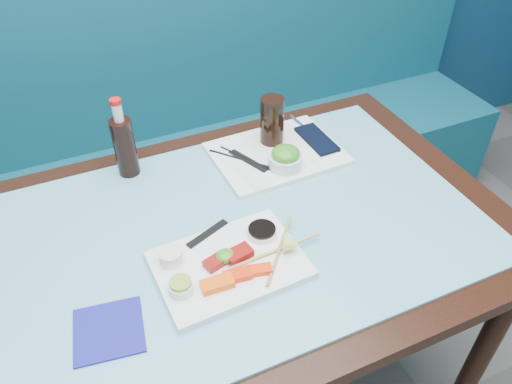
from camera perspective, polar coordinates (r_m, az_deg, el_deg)
name	(u,v)px	position (r m, az deg, el deg)	size (l,w,h in m)	color
booth_bench	(161,165)	(2.12, -10.84, 3.09)	(3.00, 0.56, 1.17)	#0E4B5C
dining_table	(235,253)	(1.32, -2.36, -6.94)	(1.40, 0.90, 0.75)	black
glass_top	(235,229)	(1.25, -2.47, -4.23)	(1.22, 0.76, 0.01)	#61ADC3
sashimi_plate	(229,264)	(1.16, -3.05, -8.27)	(0.33, 0.24, 0.02)	white
salmon_left	(217,284)	(1.10, -4.46, -10.43)	(0.07, 0.03, 0.02)	#FF570A
salmon_mid	(238,275)	(1.11, -2.11, -9.48)	(0.06, 0.03, 0.02)	red
salmon_right	(259,270)	(1.12, 0.37, -8.90)	(0.06, 0.03, 0.01)	#FF360A
tuna_left	(216,262)	(1.14, -4.59, -7.97)	(0.05, 0.03, 0.02)	maroon
tuna_right	(239,254)	(1.15, -2.01, -7.11)	(0.06, 0.04, 0.02)	maroon
seaweed_garnish	(225,256)	(1.15, -3.51, -7.30)	(0.05, 0.04, 0.03)	#39871F
ramekin_wasabi	(181,288)	(1.10, -8.57, -10.76)	(0.05, 0.05, 0.02)	white
wasabi_fill	(180,283)	(1.09, -8.65, -10.22)	(0.05, 0.05, 0.01)	#8AAB37
ramekin_ginger	(171,258)	(1.16, -9.68, -7.50)	(0.05, 0.05, 0.02)	white
ginger_fill	(170,254)	(1.15, -9.77, -6.94)	(0.05, 0.05, 0.01)	#F2D8C7
soy_dish	(262,232)	(1.20, 0.69, -4.62)	(0.07, 0.07, 0.01)	white
soy_fill	(262,229)	(1.20, 0.69, -4.27)	(0.07, 0.07, 0.01)	black
lemon_wedge	(292,245)	(1.16, 4.18, -6.01)	(0.05, 0.05, 0.04)	#DDE66D
chopstick_sleeve	(207,234)	(1.21, -5.58, -4.74)	(0.12, 0.02, 0.00)	black
wooden_chopstick_a	(276,251)	(1.17, 2.25, -6.71)	(0.01, 0.01, 0.24)	tan
wooden_chopstick_b	(279,249)	(1.17, 2.70, -6.56)	(0.01, 0.01, 0.23)	#A78A4E
serving_tray	(277,154)	(1.48, 2.36, 4.42)	(0.37, 0.28, 0.01)	white
paper_placemat	(277,151)	(1.48, 2.37, 4.66)	(0.31, 0.22, 0.00)	white
seaweed_bowl	(285,161)	(1.41, 3.37, 3.54)	(0.10, 0.10, 0.04)	silver
seaweed_salad	(286,153)	(1.39, 3.41, 4.43)	(0.08, 0.08, 0.04)	#38861F
cola_glass	(272,121)	(1.48, 1.86, 8.15)	(0.07, 0.07, 0.15)	black
navy_pouch	(317,139)	(1.53, 6.95, 6.00)	(0.07, 0.16, 0.01)	black
fork	(299,123)	(1.60, 4.90, 7.89)	(0.01, 0.01, 0.09)	white
black_chopstick_a	(247,161)	(1.43, -1.01, 3.58)	(0.01, 0.01, 0.25)	black
black_chopstick_b	(250,160)	(1.44, -0.72, 3.65)	(0.01, 0.01, 0.22)	black
tray_sleeve	(248,161)	(1.44, -0.87, 3.58)	(0.02, 0.14, 0.00)	black
cola_bottle_body	(125,147)	(1.41, -14.76, 4.95)	(0.06, 0.06, 0.17)	black
cola_bottle_neck	(118,112)	(1.36, -15.54, 8.77)	(0.03, 0.03, 0.05)	silver
cola_bottle_cap	(115,102)	(1.34, -15.78, 9.92)	(0.03, 0.03, 0.01)	red
blue_napkin	(109,330)	(1.10, -16.49, -14.92)	(0.14, 0.14, 0.01)	navy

